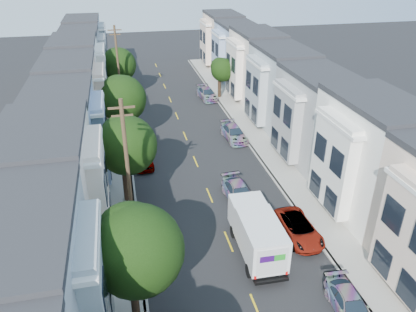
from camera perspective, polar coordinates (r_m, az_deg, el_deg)
ground at (r=28.63m, az=2.91°, el=-11.93°), size 160.00×160.00×0.00m
road_slab at (r=41.03m, az=-2.54°, el=1.13°), size 12.00×70.00×0.02m
curb_left at (r=40.54m, az=-10.99°, el=0.38°), size 0.30×70.00×0.15m
curb_right at (r=42.34m, az=5.54°, el=1.99°), size 0.30×70.00×0.15m
sidewalk_left at (r=40.55m, az=-12.82°, el=0.20°), size 2.60×70.00×0.15m
sidewalk_right at (r=42.73m, az=7.21°, el=2.14°), size 2.60×70.00×0.15m
centerline at (r=41.04m, az=-2.54°, el=1.12°), size 0.12×70.00×0.01m
townhouse_row_left at (r=40.87m, az=-18.11°, el=-0.43°), size 5.00×70.00×8.50m
townhouse_row_right at (r=44.11m, az=11.87°, el=2.48°), size 5.00×70.00×8.50m
tree_b at (r=20.74m, az=-10.17°, el=-13.01°), size 4.70×4.70×7.19m
tree_c at (r=30.92m, az=-11.51°, el=1.41°), size 4.54×4.54×7.16m
tree_d at (r=41.08m, az=-12.09°, el=7.83°), size 4.70×4.70×7.17m
tree_e at (r=55.10m, az=-12.52°, el=12.39°), size 4.42×4.42×6.72m
tree_far_r at (r=54.23m, az=1.96°, el=11.98°), size 3.10×3.10×5.36m
utility_pole_near at (r=26.66m, az=-11.17°, el=-2.30°), size 1.60×0.26×10.00m
utility_pole_far at (r=50.98m, az=-12.48°, el=11.98°), size 1.60×0.26×10.00m
fedex_truck at (r=26.90m, az=6.86°, el=-10.62°), size 2.37×6.15×2.95m
lead_sedan at (r=32.44m, az=4.38°, el=-5.23°), size 2.19×4.69×1.38m
parked_left_c at (r=27.73m, az=-7.20°, el=-12.02°), size 1.86×4.16×1.23m
parked_left_d at (r=38.03m, az=-9.18°, el=-0.23°), size 1.89×4.57×1.46m
parked_right_a at (r=24.95m, az=19.34°, el=-19.20°), size 1.96×4.16×1.22m
parked_right_b at (r=29.32m, az=12.62°, el=-9.95°), size 2.33×4.83×1.33m
parked_right_c at (r=42.74m, az=3.66°, el=3.22°), size 2.24×4.70×1.37m
parked_right_d at (r=54.67m, az=-0.14°, el=8.75°), size 2.38×4.78×1.38m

